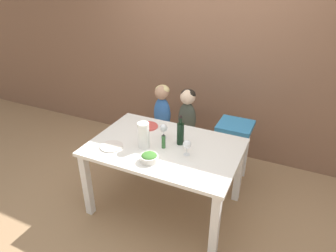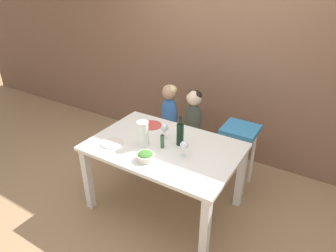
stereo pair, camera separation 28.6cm
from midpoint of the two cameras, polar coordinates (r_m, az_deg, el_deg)
ground_plane at (r=3.35m, az=-3.07°, el=-14.89°), size 14.00×14.00×0.00m
wall_back at (r=3.82m, az=6.19°, el=13.71°), size 10.00×0.06×2.70m
dining_table at (r=2.95m, az=-3.39°, el=-5.53°), size 1.44×0.97×0.75m
chair_far_left at (r=3.79m, az=-3.23°, el=-1.73°), size 0.44×0.43×0.47m
chair_far_center at (r=3.66m, az=1.29°, el=-2.79°), size 0.44×0.43×0.47m
chair_right_highchair at (r=3.41m, az=10.19°, el=-1.99°), size 0.37×0.36×0.76m
person_child_left at (r=3.61m, az=-3.39°, el=3.90°), size 0.22×0.18×0.59m
person_child_center at (r=3.48m, az=1.37°, el=2.98°), size 0.22×0.18×0.59m
wine_bottle at (r=2.86m, az=-0.47°, el=-1.39°), size 0.07×0.07×0.30m
paper_towel_roll at (r=2.83m, az=-7.57°, el=-1.82°), size 0.11×0.11×0.25m
wine_glass_near at (r=2.70m, az=0.61°, el=-3.65°), size 0.08×0.08×0.15m
wine_glass_far at (r=2.97m, az=-3.60°, el=-0.53°), size 0.08×0.08×0.15m
salad_bowl_large at (r=2.66m, az=-6.68°, el=-6.06°), size 0.16×0.16×0.08m
dinner_plate_front_left at (r=2.94m, az=-13.45°, el=-3.88°), size 0.22×0.22×0.01m
dinner_plate_back_left at (r=3.25m, az=-6.39°, el=-0.09°), size 0.22×0.22×0.01m
condiment_bottle_hot_sauce at (r=2.82m, az=-3.76°, el=-2.98°), size 0.04×0.04×0.15m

